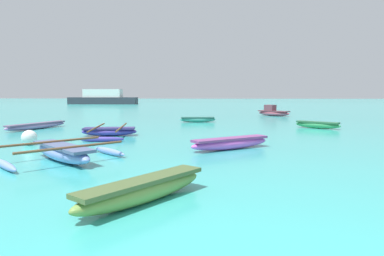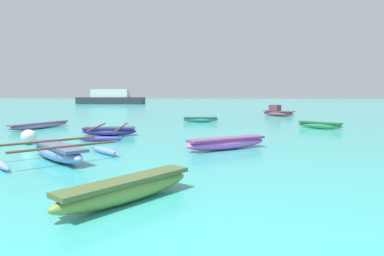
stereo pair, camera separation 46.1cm
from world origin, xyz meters
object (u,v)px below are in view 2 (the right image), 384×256
Objects in this scene: mooring_buoy_0 at (29,137)px; moored_boat_1 at (227,143)px; moored_boat_4 at (320,125)px; moored_boat_0 at (200,119)px; moored_boat_5 at (57,152)px; distant_ferry at (111,98)px; moored_boat_2 at (128,189)px; moored_boat_7 at (278,112)px; moored_boat_6 at (40,125)px; moored_boat_3 at (109,131)px.

moored_boat_1 is at bearing -4.07° from mooring_buoy_0.
moored_boat_4 is 14.23m from mooring_buoy_0.
moored_boat_5 reaches higher than moored_boat_0.
moored_boat_1 is 51.65m from distant_ferry.
moored_boat_2 reaches higher than moored_boat_4.
moored_boat_1 is 8.91m from moored_boat_4.
distant_ferry is (-25.09, 40.30, 0.85)m from moored_boat_4.
distant_ferry reaches higher than moored_boat_7.
moored_boat_1 is 0.83× the size of moored_boat_5.
moored_boat_1 reaches higher than moored_boat_4.
moored_boat_6 is at bearing 70.01° from moored_boat_2.
distant_ferry is (-14.73, 44.21, 0.86)m from moored_boat_3.
moored_boat_5 is 22.05m from moored_boat_7.
moored_boat_4 is at bearing 20.37° from moored_boat_1.
moored_boat_7 reaches higher than moored_boat_4.
moored_boat_5 is at bearing -98.29° from moored_boat_4.
moored_boat_3 is at bearing -71.58° from distant_ferry.
distant_ferry reaches higher than moored_boat_4.
moored_boat_3 is (-3.65, -7.52, 0.00)m from moored_boat_0.
moored_boat_7 is at bearing 131.01° from moored_boat_4.
moored_boat_0 reaches higher than moored_boat_6.
moored_boat_4 is 0.64× the size of moored_boat_5.
mooring_buoy_0 is at bearing -83.82° from moored_boat_7.
distant_ferry is at bearing 104.97° from mooring_buoy_0.
moored_boat_7 is at bearing 47.22° from moored_boat_3.
moored_boat_7 is (-0.63, 10.32, 0.12)m from moored_boat_4.
moored_boat_3 is 17.24m from moored_boat_7.
moored_boat_0 is at bearing 119.31° from moored_boat_5.
moored_boat_6 is 0.33× the size of distant_ferry.
moored_boat_4 is 15.21m from moored_boat_6.
moored_boat_5 is at bearing -94.16° from moored_boat_3.
moored_boat_4 is at bearing 87.17° from moored_boat_5.
moored_boat_1 reaches higher than moored_boat_6.
distant_ferry is at bearing 159.42° from moored_boat_4.
mooring_buoy_0 is at bearing -135.12° from moored_boat_3.
distant_ferry is (-9.94, 41.56, 0.88)m from moored_boat_6.
moored_boat_6 is (-8.26, 11.90, -0.05)m from moored_boat_2.
moored_boat_1 is at bearing -87.32° from moored_boat_4.
moored_boat_4 is at bearing -34.46° from moored_boat_0.
moored_boat_0 is 0.69× the size of moored_boat_5.
moored_boat_3 is (-5.28, 3.40, -0.02)m from moored_boat_1.
moored_boat_3 is at bearing -122.14° from moored_boat_0.
moored_boat_7 is (9.74, 14.23, 0.13)m from moored_boat_3.
distant_ferry is at bearing 77.99° from moored_boat_1.
moored_boat_4 is (5.09, 7.31, -0.01)m from moored_boat_1.
moored_boat_2 is 4.64m from moored_boat_5.
distant_ferry is at bearing 54.04° from moored_boat_2.
moored_boat_6 is (-5.21, 8.40, -0.06)m from moored_boat_5.
distant_ferry is (-15.15, 49.97, 0.82)m from moored_boat_5.
moored_boat_0 is 0.90× the size of moored_boat_2.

